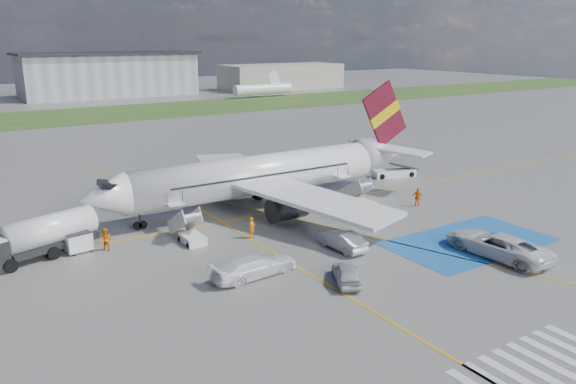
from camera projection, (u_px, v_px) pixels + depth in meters
name	position (u px, v px, depth m)	size (l,w,h in m)	color
ground	(345.00, 251.00, 44.76)	(400.00, 400.00, 0.00)	#60605E
grass_strip	(71.00, 116.00, 121.62)	(400.00, 30.00, 0.01)	#2D4C1E
taxiway_line_main	(268.00, 213.00, 54.47)	(120.00, 0.20, 0.01)	gold
taxiway_line_cross	(384.00, 318.00, 34.04)	(0.20, 60.00, 0.01)	gold
taxiway_line_diag	(268.00, 213.00, 54.47)	(0.20, 60.00, 0.01)	gold
staging_box	(469.00, 242.00, 46.76)	(14.00, 8.00, 0.01)	#1B5AA6
crosswalk	(534.00, 364.00, 29.25)	(9.00, 4.00, 0.01)	silver
terminal_centre	(109.00, 75.00, 162.89)	(48.00, 18.00, 12.00)	gray
terminal_east	(282.00, 77.00, 186.59)	(40.00, 16.00, 8.00)	gray
airliner	(270.00, 173.00, 55.98)	(36.81, 32.95, 11.92)	silver
airstairs_fwd	(190.00, 235.00, 46.65)	(1.90, 5.20, 3.60)	silver
airstairs_aft	(361.00, 201.00, 56.36)	(1.90, 5.20, 3.60)	silver
fuel_tanker	(36.00, 242.00, 42.93)	(9.72, 5.14, 3.22)	black
gpu_cart	(79.00, 243.00, 44.34)	(2.11, 1.53, 1.62)	silver
belt_loader	(394.00, 173.00, 68.64)	(5.89, 3.29, 1.70)	silver
car_silver_a	(347.00, 273.00, 38.77)	(1.66, 4.12, 1.40)	#AEB0B5
car_silver_b	(342.00, 240.00, 44.95)	(1.61, 4.62, 1.52)	#A9ACB1
van_white_a	(498.00, 241.00, 43.42)	(2.99, 6.50, 2.44)	silver
van_white_b	(255.00, 263.00, 39.79)	(2.05, 5.03, 1.97)	white
crew_fwd	(252.00, 228.00, 47.41)	(0.68, 0.45, 1.87)	orange
crew_nose	(106.00, 240.00, 44.53)	(0.91, 0.71, 1.88)	orange
crew_aft	(418.00, 197.00, 56.44)	(1.10, 0.46, 1.88)	orange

